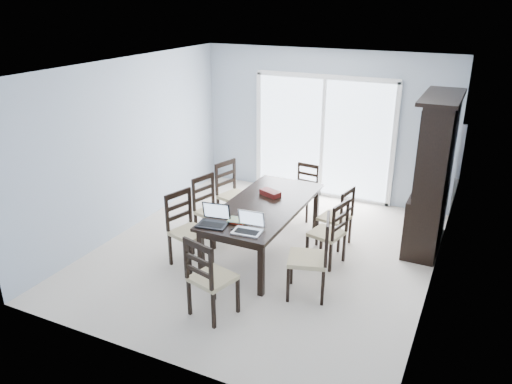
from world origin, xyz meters
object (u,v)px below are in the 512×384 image
Objects in this scene: chair_right_near at (316,249)px; chair_right_far at (341,211)px; laptop_dark at (212,221)px; game_box at (270,193)px; dining_table at (264,209)px; chair_end_near at (206,271)px; hot_tub at (310,146)px; china_hutch at (433,176)px; chair_left_mid at (209,202)px; chair_right_mid at (333,227)px; chair_end_far at (305,185)px; laptop_silver at (247,228)px; cell_phone at (236,230)px; chair_left_near at (185,221)px; chair_left_far at (231,187)px.

chair_right_far is (-0.11, 1.37, -0.08)m from chair_right_near.
game_box is at bearing 69.90° from laptop_dark.
chair_end_near reaches higher than dining_table.
hot_tub is at bearing 38.11° from chair_right_far.
china_hutch is 1.06× the size of hot_tub.
china_hutch is 3.21m from chair_left_mid.
chair_right_near reaches higher than laptop_dark.
china_hutch is 2.05× the size of chair_right_mid.
chair_end_far is at bearing 46.25° from chair_right_mid.
laptop_silver is (0.12, -2.37, 0.27)m from chair_end_far.
chair_end_near reaches higher than chair_right_far.
china_hutch reaches higher than chair_end_near.
cell_phone is (-0.93, -0.98, 0.19)m from chair_right_mid.
chair_end_far is 1.19m from game_box.
game_box is (0.80, 1.02, 0.17)m from chair_left_near.
game_box is at bearing 90.32° from chair_right_mid.
china_hutch is 3.55m from chair_end_near.
chair_end_near is 2.01m from game_box.
game_box is 0.14× the size of hot_tub.
cell_phone is 0.37× the size of game_box.
dining_table is 1.67m from chair_end_near.
hot_tub is at bearing 100.15° from game_box.
chair_left_mid reaches higher than laptop_silver.
hot_tub is at bearing -166.14° from chair_left_near.
cell_phone is 4.62m from hot_tub.
dining_table is 6.00× the size of laptop_silver.
chair_left_near is at bearing -92.56° from hot_tub.
chair_right_mid is 1.66m from chair_end_far.
chair_end_near reaches higher than chair_left_mid.
china_hutch is 2.12× the size of chair_right_far.
chair_right_near is (-1.02, -1.96, -0.44)m from china_hutch.
chair_left_mid is at bearing 14.76° from chair_left_far.
chair_end_far is (0.06, 1.48, -0.14)m from dining_table.
china_hutch is 7.29× the size of game_box.
chair_end_far is (-0.01, 3.15, -0.07)m from chair_end_near.
chair_left_near reaches higher than laptop_silver.
chair_right_near is at bearing 7.34° from laptop_silver.
chair_right_mid is at bearing -12.76° from chair_right_near.
chair_left_far is 1.12× the size of chair_right_far.
china_hutch is 3.65m from hot_tub.
chair_right_mid is at bearing 129.89° from chair_left_near.
game_box is (0.87, 0.27, 0.19)m from chair_left_mid.
chair_end_far is (0.91, 2.18, -0.08)m from chair_left_near.
china_hutch reaches higher than chair_left_mid.
laptop_silver is at bearing 154.71° from chair_right_mid.
chair_end_near is at bearing -85.90° from cell_phone.
chair_right_near reaches higher than chair_right_mid.
dining_table is 1.49m from chair_end_far.
chair_left_near is at bearing 138.70° from chair_right_far.
dining_table is 2.05× the size of chair_right_mid.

